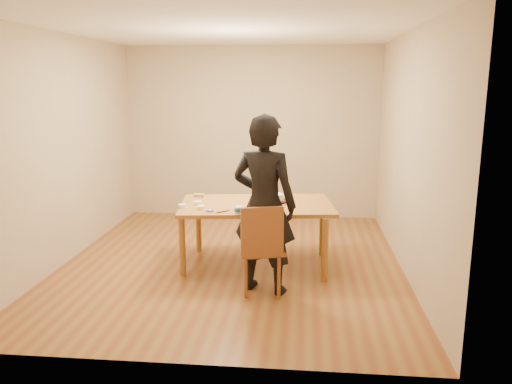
# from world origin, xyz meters

# --- Properties ---
(room_shell) EXTENTS (4.00, 4.50, 2.70)m
(room_shell) POSITION_xyz_m (0.00, 0.34, 1.35)
(room_shell) COLOR brown
(room_shell) RESTS_ON ground
(dining_table) EXTENTS (1.85, 1.24, 0.04)m
(dining_table) POSITION_xyz_m (0.30, -0.05, 0.73)
(dining_table) COLOR brown
(dining_table) RESTS_ON floor
(dining_chair) EXTENTS (0.48, 0.48, 0.04)m
(dining_chair) POSITION_xyz_m (0.45, -0.83, 0.45)
(dining_chair) COLOR brown
(dining_chair) RESTS_ON floor
(cake_plate) EXTENTS (0.29, 0.29, 0.02)m
(cake_plate) POSITION_xyz_m (0.51, 0.05, 0.76)
(cake_plate) COLOR red
(cake_plate) RESTS_ON dining_table
(cake) EXTENTS (0.20, 0.20, 0.06)m
(cake) POSITION_xyz_m (0.51, 0.05, 0.81)
(cake) COLOR white
(cake) RESTS_ON cake_plate
(frosting_dome) EXTENTS (0.19, 0.19, 0.03)m
(frosting_dome) POSITION_xyz_m (0.51, 0.05, 0.85)
(frosting_dome) COLOR white
(frosting_dome) RESTS_ON cake
(frosting_tub) EXTENTS (0.08, 0.08, 0.07)m
(frosting_tub) POSITION_xyz_m (0.15, -0.51, 0.79)
(frosting_tub) COLOR white
(frosting_tub) RESTS_ON dining_table
(frosting_lid) EXTENTS (0.09, 0.09, 0.01)m
(frosting_lid) POSITION_xyz_m (-0.17, -0.46, 0.76)
(frosting_lid) COLOR #1A23AB
(frosting_lid) RESTS_ON dining_table
(frosting_dollop) EXTENTS (0.04, 0.04, 0.02)m
(frosting_dollop) POSITION_xyz_m (-0.17, -0.46, 0.77)
(frosting_dollop) COLOR white
(frosting_dollop) RESTS_ON frosting_lid
(ramekin_green) EXTENTS (0.08, 0.08, 0.04)m
(ramekin_green) POSITION_xyz_m (-0.29, -0.38, 0.77)
(ramekin_green) COLOR white
(ramekin_green) RESTS_ON dining_table
(ramekin_yellow) EXTENTS (0.08, 0.08, 0.04)m
(ramekin_yellow) POSITION_xyz_m (-0.37, -0.17, 0.77)
(ramekin_yellow) COLOR white
(ramekin_yellow) RESTS_ON dining_table
(ramekin_multi) EXTENTS (0.09, 0.09, 0.04)m
(ramekin_multi) POSITION_xyz_m (-0.51, -0.34, 0.77)
(ramekin_multi) COLOR white
(ramekin_multi) RESTS_ON dining_table
(candy_box_pink) EXTENTS (0.12, 0.07, 0.02)m
(candy_box_pink) POSITION_xyz_m (-0.44, 0.23, 0.76)
(candy_box_pink) COLOR #E535B3
(candy_box_pink) RESTS_ON dining_table
(candy_box_green) EXTENTS (0.13, 0.08, 0.02)m
(candy_box_green) POSITION_xyz_m (-0.44, 0.24, 0.78)
(candy_box_green) COLOR green
(candy_box_green) RESTS_ON candy_box_pink
(spatula) EXTENTS (0.13, 0.12, 0.01)m
(spatula) POSITION_xyz_m (-0.03, -0.47, 0.76)
(spatula) COLOR black
(spatula) RESTS_ON dining_table
(person) EXTENTS (0.77, 0.62, 1.83)m
(person) POSITION_xyz_m (0.45, -0.78, 0.92)
(person) COLOR black
(person) RESTS_ON floor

